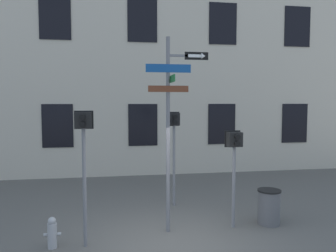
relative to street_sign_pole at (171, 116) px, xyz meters
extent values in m
plane|color=#595651|center=(-0.15, -0.73, -2.76)|extent=(60.00, 60.00, 0.00)
cube|color=beige|center=(-0.15, 6.43, 3.66)|extent=(24.00, 0.60, 12.84)
cube|color=black|center=(-3.57, 6.11, -0.62)|extent=(1.21, 0.03, 1.75)
cube|color=black|center=(-0.15, 6.11, -0.62)|extent=(1.21, 0.03, 1.75)
cube|color=black|center=(3.28, 6.11, -0.62)|extent=(1.21, 0.03, 1.75)
cube|color=black|center=(6.71, 6.11, -0.62)|extent=(1.21, 0.03, 1.75)
cube|color=black|center=(-3.57, 6.11, 3.66)|extent=(1.21, 0.03, 1.75)
cube|color=black|center=(-0.15, 6.11, 3.66)|extent=(1.21, 0.03, 1.75)
cube|color=black|center=(3.28, 6.11, 3.66)|extent=(1.21, 0.03, 1.75)
cube|color=black|center=(6.71, 6.11, 3.66)|extent=(1.21, 0.03, 1.75)
cylinder|color=slate|center=(-0.07, 0.01, -0.46)|extent=(0.09, 0.09, 4.59)
cube|color=slate|center=(0.26, 0.01, 1.41)|extent=(0.67, 0.05, 0.05)
cube|color=#14478C|center=(-0.07, -0.05, 1.11)|extent=(1.05, 0.02, 0.19)
cube|color=#196B2D|center=(-0.01, 0.01, 0.86)|extent=(0.02, 1.08, 0.16)
cube|color=brown|center=(-0.07, -0.05, 0.64)|extent=(0.94, 0.02, 0.15)
cube|color=black|center=(0.60, -0.01, 1.41)|extent=(0.56, 0.02, 0.18)
cube|color=white|center=(0.56, -0.02, 1.41)|extent=(0.32, 0.01, 0.07)
cone|color=white|center=(0.76, -0.02, 1.41)|extent=(0.10, 0.14, 0.14)
cylinder|color=slate|center=(-1.95, -0.49, -1.48)|extent=(0.08, 0.08, 2.55)
cube|color=black|center=(-1.95, -0.49, -0.04)|extent=(0.34, 0.26, 0.33)
cube|color=black|center=(-1.95, -0.35, -0.04)|extent=(0.40, 0.02, 0.39)
cylinder|color=black|center=(-1.95, -0.68, 0.03)|extent=(0.12, 0.12, 0.12)
cylinder|color=black|center=(-1.95, -0.68, -0.12)|extent=(0.12, 0.12, 0.12)
cylinder|color=orange|center=(-1.95, -0.63, 0.03)|extent=(0.09, 0.01, 0.09)
cylinder|color=slate|center=(1.57, 0.04, -1.75)|extent=(0.08, 0.08, 2.01)
cube|color=black|center=(1.57, 0.04, -0.57)|extent=(0.34, 0.26, 0.35)
cube|color=black|center=(1.57, 0.18, -0.57)|extent=(0.40, 0.02, 0.41)
cylinder|color=black|center=(1.57, -0.15, -0.49)|extent=(0.12, 0.12, 0.12)
cylinder|color=black|center=(1.57, -0.15, -0.65)|extent=(0.12, 0.12, 0.12)
cylinder|color=orange|center=(1.57, -0.10, -0.49)|extent=(0.10, 0.01, 0.10)
cylinder|color=slate|center=(0.42, 1.95, -1.55)|extent=(0.08, 0.08, 2.41)
cube|color=black|center=(0.42, 1.95, -0.17)|extent=(0.31, 0.26, 0.36)
cube|color=black|center=(0.42, 2.09, -0.17)|extent=(0.37, 0.02, 0.42)
cylinder|color=black|center=(0.42, 1.76, -0.09)|extent=(0.13, 0.12, 0.13)
cylinder|color=black|center=(0.42, 1.76, -0.25)|extent=(0.13, 0.12, 0.13)
cylinder|color=#EA4C14|center=(0.42, 1.82, -0.09)|extent=(0.10, 0.01, 0.10)
cylinder|color=#A5A5A8|center=(-2.64, -0.46, -2.49)|extent=(0.19, 0.19, 0.53)
sphere|color=#A5A5A8|center=(-2.64, -0.46, -2.17)|extent=(0.16, 0.16, 0.16)
cylinder|color=#A5A5A8|center=(-2.77, -0.46, -2.47)|extent=(0.08, 0.07, 0.07)
cylinder|color=#A5A5A8|center=(-2.50, -0.46, -2.47)|extent=(0.08, 0.07, 0.07)
cylinder|color=#59595B|center=(2.53, 0.08, -2.34)|extent=(0.55, 0.55, 0.84)
cylinder|color=black|center=(2.53, 0.08, -1.90)|extent=(0.58, 0.58, 0.04)
camera|label=1|loc=(-1.29, -7.51, 0.34)|focal=35.00mm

